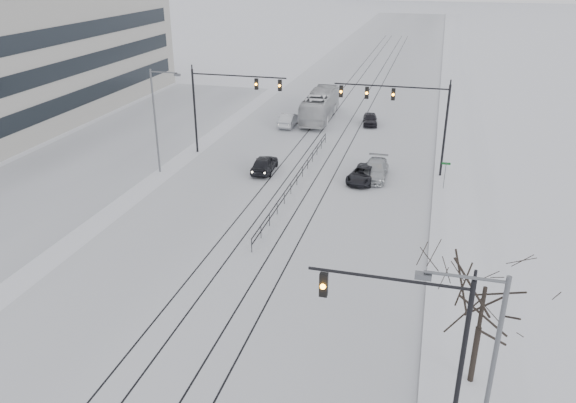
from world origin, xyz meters
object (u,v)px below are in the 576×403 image
at_px(sedan_sb_inner, 264,164).
at_px(sedan_nb_far, 370,119).
at_px(sedan_nb_front, 363,174).
at_px(box_truck, 320,106).
at_px(sedan_sb_outer, 289,120).
at_px(traffic_mast_near, 421,330).
at_px(sedan_nb_right, 375,170).
at_px(bare_tree, 484,298).

xyz_separation_m(sedan_sb_inner, sedan_nb_far, (7.10, 17.54, -0.09)).
height_order(sedan_nb_front, box_truck, box_truck).
relative_size(sedan_sb_outer, box_truck, 0.39).
relative_size(traffic_mast_near, sedan_nb_far, 1.82).
height_order(traffic_mast_near, box_truck, traffic_mast_near).
bearing_deg(sedan_nb_far, sedan_sb_inner, -120.11).
bearing_deg(sedan_sb_inner, sedan_nb_front, 176.87).
height_order(traffic_mast_near, sedan_nb_right, traffic_mast_near).
bearing_deg(bare_tree, box_truck, 110.51).
relative_size(sedan_nb_front, sedan_nb_right, 0.91).
bearing_deg(box_truck, sedan_nb_front, 111.19).
distance_m(traffic_mast_near, sedan_nb_far, 44.65).
relative_size(bare_tree, box_truck, 0.53).
bearing_deg(sedan_nb_right, traffic_mast_near, -80.23).
bearing_deg(sedan_sb_inner, bare_tree, 122.91).
bearing_deg(sedan_nb_right, bare_tree, -73.70).
bearing_deg(traffic_mast_near, sedan_sb_inner, 118.53).
bearing_deg(bare_tree, sedan_nb_front, 108.91).
distance_m(traffic_mast_near, sedan_nb_front, 27.16).
height_order(sedan_sb_inner, box_truck, box_truck).
distance_m(sedan_sb_inner, sedan_nb_far, 18.92).
height_order(bare_tree, sedan_nb_front, bare_tree).
distance_m(traffic_mast_near, box_truck, 46.80).
bearing_deg(sedan_nb_far, sedan_nb_right, -89.43).
xyz_separation_m(traffic_mast_near, sedan_sb_outer, (-16.00, 41.01, -3.82)).
height_order(bare_tree, sedan_sb_inner, bare_tree).
distance_m(bare_tree, sedan_nb_right, 25.65).
distance_m(bare_tree, sedan_nb_front, 24.92).
distance_m(sedan_sb_outer, box_truck, 4.77).
bearing_deg(box_truck, sedan_sb_inner, 85.29).
xyz_separation_m(bare_tree, sedan_sb_outer, (-18.41, 38.01, -3.75)).
bearing_deg(sedan_nb_front, sedan_nb_far, 104.95).
height_order(traffic_mast_near, sedan_sb_outer, traffic_mast_near).
height_order(sedan_sb_inner, sedan_nb_far, sedan_sb_inner).
bearing_deg(bare_tree, sedan_nb_far, 103.26).
relative_size(sedan_sb_inner, box_truck, 0.38).
distance_m(sedan_sb_inner, box_truck, 18.49).
relative_size(bare_tree, sedan_sb_outer, 1.35).
bearing_deg(sedan_nb_far, traffic_mast_near, -88.72).
relative_size(sedan_sb_inner, sedan_nb_front, 0.96).
height_order(sedan_nb_front, sedan_nb_right, sedan_nb_right).
bearing_deg(sedan_sb_outer, sedan_nb_far, -162.94).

